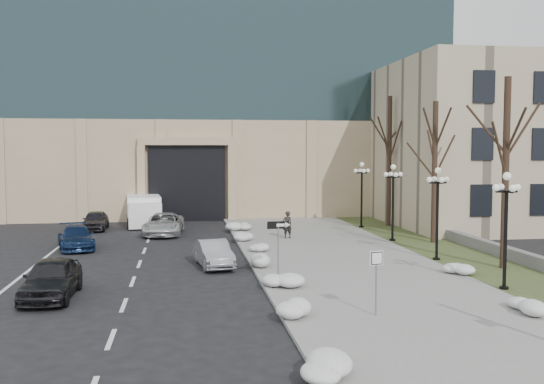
{
  "coord_description": "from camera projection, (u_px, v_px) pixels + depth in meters",
  "views": [
    {
      "loc": [
        -4.34,
        -16.18,
        5.64
      ],
      "look_at": [
        0.14,
        14.08,
        3.5
      ],
      "focal_mm": 40.0,
      "sensor_mm": 36.0,
      "label": 1
    }
  ],
  "objects": [
    {
      "name": "tree_far",
      "position": [
        390.0,
        143.0,
        43.76
      ],
      "size": [
        3.2,
        3.2,
        9.5
      ],
      "color": "black",
      "rests_on": "ground"
    },
    {
      "name": "car_b",
      "position": [
        213.0,
        253.0,
        29.16
      ],
      "size": [
        1.95,
        4.1,
        1.3
      ],
      "primitive_type": "imported",
      "rotation": [
        0.0,
        0.0,
        0.15
      ],
      "color": "#9C9FA3",
      "rests_on": "ground"
    },
    {
      "name": "lamppost_d",
      "position": [
        362.0,
        186.0,
        43.16
      ],
      "size": [
        1.18,
        1.18,
        4.76
      ],
      "color": "black",
      "rests_on": "ground"
    },
    {
      "name": "lamppost_c",
      "position": [
        393.0,
        192.0,
        36.74
      ],
      "size": [
        1.18,
        1.18,
        4.76
      ],
      "color": "black",
      "rests_on": "ground"
    },
    {
      "name": "grass_strip",
      "position": [
        455.0,
        255.0,
        32.27
      ],
      "size": [
        4.0,
        40.0,
        0.1
      ],
      "primitive_type": "cube",
      "color": "#354422",
      "rests_on": "ground"
    },
    {
      "name": "snow_clump_d",
      "position": [
        266.0,
        265.0,
        28.1
      ],
      "size": [
        1.1,
        1.6,
        0.36
      ],
      "primitive_type": "ellipsoid",
      "color": "white",
      "rests_on": "sidewalk"
    },
    {
      "name": "snow_clump_f",
      "position": [
        245.0,
        238.0,
        36.66
      ],
      "size": [
        1.1,
        1.6,
        0.36
      ],
      "primitive_type": "ellipsoid",
      "color": "white",
      "rests_on": "sidewalk"
    },
    {
      "name": "snow_clump_i",
      "position": [
        456.0,
        270.0,
        26.99
      ],
      "size": [
        1.1,
        1.6,
        0.36
      ],
      "primitive_type": "ellipsoid",
      "color": "white",
      "rests_on": "sidewalk"
    },
    {
      "name": "ground",
      "position": [
        340.0,
        351.0,
        16.99
      ],
      "size": [
        160.0,
        160.0,
        0.0
      ],
      "primitive_type": "plane",
      "color": "black",
      "rests_on": "ground"
    },
    {
      "name": "keep_sign",
      "position": [
        376.0,
        269.0,
        20.07
      ],
      "size": [
        0.49,
        0.16,
        2.3
      ],
      "rotation": [
        0.0,
        0.0,
        0.23
      ],
      "color": "slate",
      "rests_on": "ground"
    },
    {
      "name": "snow_clump_h",
      "position": [
        536.0,
        307.0,
        20.59
      ],
      "size": [
        1.1,
        1.6,
        0.36
      ],
      "primitive_type": "ellipsoid",
      "color": "white",
      "rests_on": "sidewalk"
    },
    {
      "name": "lamppost_a",
      "position": [
        506.0,
        215.0,
        23.91
      ],
      "size": [
        1.18,
        1.18,
        4.76
      ],
      "color": "black",
      "rests_on": "ground"
    },
    {
      "name": "classical_building",
      "position": [
        522.0,
        145.0,
        47.4
      ],
      "size": [
        22.0,
        18.12,
        12.0
      ],
      "color": "tan",
      "rests_on": "ground"
    },
    {
      "name": "car_d",
      "position": [
        164.0,
        224.0,
        40.08
      ],
      "size": [
        2.78,
        5.34,
        1.44
      ],
      "primitive_type": "imported",
      "rotation": [
        0.0,
        0.0,
        -0.08
      ],
      "color": "silver",
      "rests_on": "ground"
    },
    {
      "name": "snow_clump_e",
      "position": [
        258.0,
        249.0,
        32.7
      ],
      "size": [
        1.1,
        1.6,
        0.36
      ],
      "primitive_type": "ellipsoid",
      "color": "white",
      "rests_on": "sidewalk"
    },
    {
      "name": "tree_near",
      "position": [
        506.0,
        146.0,
        27.99
      ],
      "size": [
        3.2,
        3.2,
        9.0
      ],
      "color": "black",
      "rests_on": "ground"
    },
    {
      "name": "car_e",
      "position": [
        95.0,
        220.0,
        42.55
      ],
      "size": [
        1.65,
        4.0,
        1.36
      ],
      "primitive_type": "imported",
      "rotation": [
        0.0,
        0.0,
        0.01
      ],
      "color": "#2A2A2F",
      "rests_on": "ground"
    },
    {
      "name": "lamppost_b",
      "position": [
        438.0,
        201.0,
        30.33
      ],
      "size": [
        1.18,
        1.18,
        4.76
      ],
      "color": "black",
      "rests_on": "ground"
    },
    {
      "name": "snow_clump_b",
      "position": [
        295.0,
        313.0,
        19.83
      ],
      "size": [
        1.1,
        1.6,
        0.36
      ],
      "primitive_type": "ellipsoid",
      "color": "white",
      "rests_on": "sidewalk"
    },
    {
      "name": "snow_clump_g",
      "position": [
        239.0,
        227.0,
        41.62
      ],
      "size": [
        1.1,
        1.6,
        0.36
      ],
      "primitive_type": "ellipsoid",
      "color": "white",
      "rests_on": "sidewalk"
    },
    {
      "name": "box_truck",
      "position": [
        144.0,
        211.0,
        45.59
      ],
      "size": [
        3.02,
        7.07,
        2.18
      ],
      "rotation": [
        0.0,
        0.0,
        0.1
      ],
      "color": "white",
      "rests_on": "ground"
    },
    {
      "name": "snow_clump_a",
      "position": [
        334.0,
        374.0,
        14.45
      ],
      "size": [
        1.1,
        1.6,
        0.36
      ],
      "primitive_type": "ellipsoid",
      "color": "white",
      "rests_on": "sidewalk"
    },
    {
      "name": "curb",
      "position": [
        250.0,
        260.0,
        30.66
      ],
      "size": [
        0.3,
        40.0,
        0.14
      ],
      "primitive_type": "cube",
      "color": "gray",
      "rests_on": "ground"
    },
    {
      "name": "one_way_sign",
      "position": [
        282.0,
        232.0,
        25.44
      ],
      "size": [
        0.98,
        0.27,
        2.64
      ],
      "rotation": [
        0.0,
        0.0,
        0.04
      ],
      "color": "slate",
      "rests_on": "ground"
    },
    {
      "name": "snow_clump_c",
      "position": [
        282.0,
        283.0,
        24.23
      ],
      "size": [
        1.1,
        1.6,
        0.36
      ],
      "primitive_type": "ellipsoid",
      "color": "white",
      "rests_on": "sidewalk"
    },
    {
      "name": "sidewalk",
      "position": [
        336.0,
        258.0,
        31.32
      ],
      "size": [
        9.0,
        40.0,
        0.12
      ],
      "primitive_type": "cube",
      "color": "gray",
      "rests_on": "ground"
    },
    {
      "name": "office_tower",
      "position": [
        205.0,
        16.0,
        58.42
      ],
      "size": [
        40.0,
        24.7,
        36.0
      ],
      "color": "tan",
      "rests_on": "ground"
    },
    {
      "name": "pedestrian",
      "position": [
        287.0,
        225.0,
        37.78
      ],
      "size": [
        0.7,
        0.55,
        1.69
      ],
      "primitive_type": "imported",
      "rotation": [
        0.0,
        0.0,
        3.4
      ],
      "color": "black",
      "rests_on": "sidewalk"
    },
    {
      "name": "stone_wall",
      "position": [
        473.0,
        243.0,
        34.51
      ],
      "size": [
        0.5,
        30.0,
        0.7
      ],
      "primitive_type": "cube",
      "color": "slate",
      "rests_on": "ground"
    },
    {
      "name": "car_a",
      "position": [
        51.0,
        278.0,
        22.98
      ],
      "size": [
        1.85,
        4.5,
        1.53
      ],
      "primitive_type": "imported",
      "rotation": [
        0.0,
        0.0,
        -0.01
      ],
      "color": "black",
      "rests_on": "ground"
    },
    {
      "name": "car_c",
      "position": [
        76.0,
        237.0,
        34.5
      ],
      "size": [
        2.86,
        4.84,
        1.31
      ],
      "primitive_type": "imported",
      "rotation": [
        0.0,
        0.0,
        0.24
      ],
      "color": "navy",
      "rests_on": "ground"
    },
    {
      "name": "tree_mid",
      "position": [
        435.0,
        152.0,
        35.91
      ],
      "size": [
        3.2,
        3.2,
        8.5
      ],
      "color": "black",
      "rests_on": "ground"
    }
  ]
}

